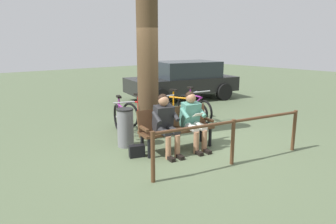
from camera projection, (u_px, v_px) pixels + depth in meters
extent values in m
plane|color=#566647|center=(184.00, 145.00, 6.65)|extent=(40.00, 40.00, 0.00)
cube|color=#51331E|center=(177.00, 130.00, 6.29)|extent=(1.65, 0.73, 0.05)
cube|color=#51331E|center=(173.00, 117.00, 6.40)|extent=(1.60, 0.43, 0.42)
cube|color=#51331E|center=(207.00, 119.00, 6.61)|extent=(0.13, 0.40, 0.05)
cube|color=#51331E|center=(143.00, 128.00, 5.90)|extent=(0.13, 0.40, 0.05)
cylinder|color=black|center=(210.00, 137.00, 6.53)|extent=(0.07, 0.07, 0.40)
cylinder|color=black|center=(149.00, 148.00, 5.86)|extent=(0.07, 0.07, 0.40)
cylinder|color=black|center=(201.00, 133.00, 6.82)|extent=(0.07, 0.07, 0.40)
cylinder|color=black|center=(142.00, 143.00, 6.15)|extent=(0.07, 0.07, 0.40)
cube|color=#4C8C7A|center=(190.00, 114.00, 6.39)|extent=(0.43, 0.37, 0.55)
sphere|color=#A87554|center=(191.00, 98.00, 6.29)|extent=(0.21, 0.21, 0.21)
sphere|color=black|center=(190.00, 96.00, 6.31)|extent=(0.20, 0.20, 0.20)
cylinder|color=white|center=(199.00, 126.00, 6.32)|extent=(0.22, 0.42, 0.15)
cylinder|color=#A87554|center=(204.00, 141.00, 6.20)|extent=(0.11, 0.11, 0.45)
cube|color=black|center=(207.00, 151.00, 6.16)|extent=(0.13, 0.23, 0.07)
cylinder|color=#4C8C7A|center=(201.00, 112.00, 6.37)|extent=(0.15, 0.32, 0.23)
cylinder|color=white|center=(191.00, 127.00, 6.22)|extent=(0.22, 0.42, 0.15)
cylinder|color=#A87554|center=(196.00, 143.00, 6.11)|extent=(0.11, 0.11, 0.45)
cube|color=black|center=(199.00, 153.00, 6.07)|extent=(0.13, 0.23, 0.07)
cylinder|color=#4C8C7A|center=(185.00, 114.00, 6.18)|extent=(0.15, 0.32, 0.23)
cube|color=silver|center=(198.00, 115.00, 6.12)|extent=(0.22, 0.16, 0.09)
cube|color=#262628|center=(163.00, 118.00, 6.09)|extent=(0.43, 0.37, 0.55)
sphere|color=#A87554|center=(164.00, 101.00, 6.00)|extent=(0.21, 0.21, 0.21)
sphere|color=black|center=(163.00, 99.00, 6.01)|extent=(0.20, 0.20, 0.20)
cylinder|color=#262628|center=(172.00, 130.00, 6.02)|extent=(0.22, 0.42, 0.15)
cylinder|color=#A87554|center=(177.00, 146.00, 5.91)|extent=(0.11, 0.11, 0.45)
cube|color=black|center=(180.00, 157.00, 5.86)|extent=(0.13, 0.23, 0.07)
cylinder|color=#262628|center=(175.00, 115.00, 6.07)|extent=(0.15, 0.32, 0.23)
cylinder|color=#262628|center=(163.00, 132.00, 5.92)|extent=(0.22, 0.42, 0.15)
cylinder|color=#A87554|center=(168.00, 148.00, 5.81)|extent=(0.11, 0.11, 0.45)
cube|color=black|center=(171.00, 159.00, 5.77)|extent=(0.13, 0.23, 0.07)
cylinder|color=#262628|center=(157.00, 117.00, 5.88)|extent=(0.15, 0.32, 0.23)
cube|color=black|center=(137.00, 151.00, 5.93)|extent=(0.33, 0.23, 0.24)
cylinder|color=#4C3823|center=(148.00, 71.00, 6.88)|extent=(0.48, 0.48, 3.11)
cylinder|color=slate|center=(125.00, 128.00, 6.49)|extent=(0.35, 0.35, 0.80)
cylinder|color=black|center=(125.00, 109.00, 6.39)|extent=(0.36, 0.36, 0.03)
torus|color=black|center=(205.00, 112.00, 8.31)|extent=(0.16, 0.66, 0.66)
cylinder|color=silver|center=(205.00, 112.00, 8.31)|extent=(0.06, 0.07, 0.06)
torus|color=black|center=(184.00, 105.00, 9.16)|extent=(0.16, 0.66, 0.66)
cylinder|color=silver|center=(184.00, 105.00, 9.16)|extent=(0.06, 0.07, 0.06)
cylinder|color=#8C268C|center=(194.00, 95.00, 8.65)|extent=(0.13, 0.63, 0.04)
cylinder|color=#8C268C|center=(196.00, 103.00, 8.63)|extent=(0.13, 0.60, 0.43)
cylinder|color=#8C268C|center=(190.00, 97.00, 8.82)|extent=(0.04, 0.04, 0.55)
cube|color=black|center=(190.00, 88.00, 8.76)|extent=(0.12, 0.23, 0.05)
cylinder|color=#B2B2B7|center=(203.00, 92.00, 8.27)|extent=(0.48, 0.10, 0.03)
torus|color=black|center=(196.00, 113.00, 8.15)|extent=(0.31, 0.63, 0.66)
cylinder|color=silver|center=(196.00, 113.00, 8.15)|extent=(0.07, 0.07, 0.06)
torus|color=black|center=(163.00, 109.00, 8.61)|extent=(0.31, 0.63, 0.66)
cylinder|color=silver|center=(163.00, 109.00, 8.61)|extent=(0.07, 0.07, 0.06)
cylinder|color=orange|center=(179.00, 98.00, 8.30)|extent=(0.28, 0.60, 0.04)
cylinder|color=orange|center=(182.00, 105.00, 8.30)|extent=(0.27, 0.56, 0.43)
cylinder|color=orange|center=(173.00, 100.00, 8.40)|extent=(0.04, 0.04, 0.55)
cube|color=black|center=(173.00, 90.00, 8.33)|extent=(0.17, 0.24, 0.05)
cylinder|color=#B2B2B7|center=(193.00, 93.00, 8.07)|extent=(0.45, 0.22, 0.03)
torus|color=black|center=(168.00, 118.00, 7.64)|extent=(0.14, 0.66, 0.66)
cylinder|color=silver|center=(168.00, 118.00, 7.64)|extent=(0.06, 0.07, 0.06)
torus|color=black|center=(148.00, 111.00, 8.47)|extent=(0.14, 0.66, 0.66)
cylinder|color=silver|center=(148.00, 111.00, 8.47)|extent=(0.06, 0.07, 0.06)
cylinder|color=#1E519E|center=(158.00, 100.00, 7.97)|extent=(0.12, 0.63, 0.04)
cylinder|color=#1E519E|center=(159.00, 108.00, 7.95)|extent=(0.11, 0.60, 0.43)
cylinder|color=#1E519E|center=(154.00, 102.00, 8.14)|extent=(0.04, 0.04, 0.55)
cube|color=black|center=(154.00, 92.00, 8.08)|extent=(0.12, 0.23, 0.05)
cylinder|color=#B2B2B7|center=(166.00, 96.00, 7.60)|extent=(0.48, 0.09, 0.03)
torus|color=black|center=(158.00, 122.00, 7.28)|extent=(0.14, 0.66, 0.66)
cylinder|color=silver|center=(158.00, 122.00, 7.28)|extent=(0.06, 0.07, 0.06)
torus|color=black|center=(130.00, 115.00, 7.96)|extent=(0.14, 0.66, 0.66)
cylinder|color=silver|center=(130.00, 115.00, 7.96)|extent=(0.06, 0.07, 0.06)
cylinder|color=#B71414|center=(143.00, 103.00, 7.54)|extent=(0.12, 0.63, 0.04)
cylinder|color=#B71414|center=(145.00, 112.00, 7.53)|extent=(0.12, 0.60, 0.43)
cylinder|color=#B71414|center=(138.00, 106.00, 7.68)|extent=(0.04, 0.04, 0.55)
cube|color=black|center=(138.00, 95.00, 7.62)|extent=(0.12, 0.23, 0.05)
cylinder|color=#B2B2B7|center=(154.00, 99.00, 7.23)|extent=(0.48, 0.09, 0.03)
torus|color=black|center=(126.00, 127.00, 6.82)|extent=(0.27, 0.64, 0.66)
cylinder|color=silver|center=(126.00, 127.00, 6.82)|extent=(0.07, 0.07, 0.06)
torus|color=black|center=(117.00, 117.00, 7.75)|extent=(0.27, 0.64, 0.66)
cylinder|color=silver|center=(117.00, 117.00, 7.75)|extent=(0.07, 0.07, 0.06)
cylinder|color=#8C268C|center=(121.00, 106.00, 7.20)|extent=(0.24, 0.61, 0.04)
cylinder|color=#8C268C|center=(122.00, 115.00, 7.17)|extent=(0.23, 0.58, 0.43)
cylinder|color=#8C268C|center=(119.00, 108.00, 7.39)|extent=(0.04, 0.04, 0.55)
cube|color=black|center=(119.00, 97.00, 7.32)|extent=(0.16, 0.24, 0.05)
cylinder|color=#B2B2B7|center=(124.00, 102.00, 6.79)|extent=(0.46, 0.19, 0.03)
cylinder|color=#51331E|center=(294.00, 130.00, 6.24)|extent=(0.07, 0.07, 0.85)
cylinder|color=#51331E|center=(233.00, 142.00, 5.52)|extent=(0.07, 0.07, 0.85)
cylinder|color=#51331E|center=(153.00, 157.00, 4.80)|extent=(0.07, 0.07, 0.85)
cylinder|color=#51331E|center=(234.00, 122.00, 5.43)|extent=(3.14, 0.71, 0.06)
cube|color=black|center=(182.00, 84.00, 11.81)|extent=(4.49, 2.65, 0.55)
cube|color=#262D33|center=(186.00, 69.00, 11.77)|extent=(2.61, 2.11, 0.60)
cylinder|color=black|center=(160.00, 98.00, 10.48)|extent=(0.67, 0.35, 0.64)
cylinder|color=black|center=(141.00, 90.00, 12.04)|extent=(0.67, 0.35, 0.64)
cylinder|color=black|center=(224.00, 92.00, 11.70)|extent=(0.67, 0.35, 0.64)
cylinder|color=black|center=(199.00, 86.00, 13.26)|extent=(0.67, 0.35, 0.64)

